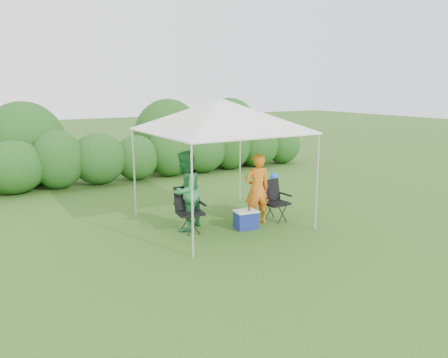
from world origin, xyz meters
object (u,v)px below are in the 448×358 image
canopy (221,115)px  chair_left (189,206)px  man (257,189)px  cooler (246,219)px  woman (185,191)px  chair_right (274,198)px

canopy → chair_left: size_ratio=3.19×
chair_left → man: bearing=-3.0°
canopy → man: (0.69, -0.44, -1.66)m
chair_left → cooler: (1.15, -0.51, -0.34)m
man → woman: 1.65m
canopy → chair_left: canopy is taller
woman → man: bearing=127.7°
canopy → chair_left: 2.11m
chair_right → woman: (-2.09, 0.43, 0.34)m
chair_right → chair_left: size_ratio=0.97×
woman → cooler: woman is taller
chair_right → man: man is taller
chair_left → man: (1.58, -0.31, 0.26)m
canopy → chair_right: bearing=-19.7°
chair_right → woman: 2.16m
chair_right → man: size_ratio=0.58×
chair_left → canopy: bearing=16.4°
chair_right → chair_left: (-2.08, 0.30, 0.02)m
canopy → chair_right: size_ratio=3.29×
woman → canopy: bearing=143.0°
chair_right → cooler: (-0.93, -0.21, -0.33)m
man → woman: bearing=-2.6°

